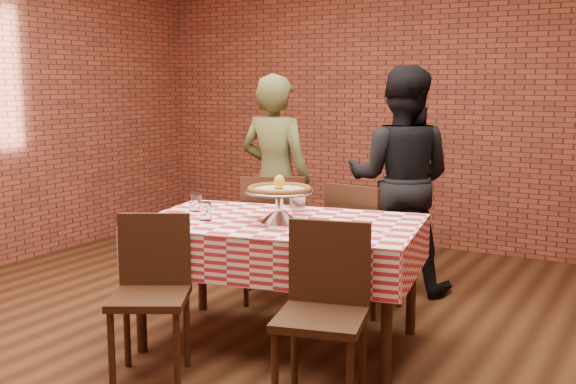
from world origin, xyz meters
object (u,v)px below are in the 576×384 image
object	(u,v)px
chair_far_left	(273,236)
diner_olive	(275,179)
condiment_caddy	(298,201)
pizza	(279,190)
pizza_stand	(279,206)
table	(281,283)
water_glass_left	(206,211)
diner_black	(400,180)
chair_near_right	(321,320)
water_glass_right	(196,203)
chair_near_left	(150,301)
chair_far_right	(365,246)

from	to	relation	value
chair_far_left	diner_olive	xyz separation A→B (m)	(-0.23, 0.41, 0.35)
condiment_caddy	pizza	bearing A→B (deg)	-107.33
pizza_stand	table	bearing A→B (deg)	111.72
table	water_glass_left	xyz separation A→B (m)	(-0.38, -0.22, 0.44)
pizza	water_glass_left	bearing A→B (deg)	-155.32
diner_black	pizza	bearing A→B (deg)	69.95
chair_near_right	water_glass_right	bearing A→B (deg)	138.75
table	pizza	xyz separation A→B (m)	(0.01, -0.04, 0.57)
chair_near_right	diner_black	xyz separation A→B (m)	(-0.37, 2.02, 0.40)
water_glass_left	water_glass_right	size ratio (longest dim) A/B	1.00
condiment_caddy	diner_black	distance (m)	1.13
chair_near_left	diner_olive	xyz separation A→B (m)	(-0.38, 1.93, 0.38)
table	diner_black	world-z (taller)	diner_black
table	water_glass_left	bearing A→B (deg)	-150.16
chair_near_right	condiment_caddy	bearing A→B (deg)	110.47
chair_far_left	diner_olive	distance (m)	0.59
water_glass_left	chair_far_right	bearing A→B (deg)	61.79
pizza_stand	diner_olive	world-z (taller)	diner_olive
water_glass_left	chair_near_left	world-z (taller)	same
table	chair_far_right	distance (m)	0.86
condiment_caddy	chair_far_right	bearing A→B (deg)	39.71
water_glass_right	chair_near_right	xyz separation A→B (m)	(1.20, -0.61, -0.37)
table	water_glass_right	distance (m)	0.75
table	pizza_stand	world-z (taller)	pizza_stand
diner_black	chair_near_right	bearing A→B (deg)	88.64
chair_near_left	table	bearing A→B (deg)	37.69
pizza_stand	condiment_caddy	bearing A→B (deg)	100.39
condiment_caddy	chair_far_right	world-z (taller)	same
pizza	water_glass_right	bearing A→B (deg)	178.71
pizza_stand	water_glass_right	size ratio (longest dim) A/B	3.71
water_glass_left	chair_far_left	xyz separation A→B (m)	(-0.10, 0.94, -0.35)
diner_olive	pizza	bearing A→B (deg)	120.93
pizza_stand	chair_near_right	world-z (taller)	pizza_stand
chair_far_right	diner_olive	distance (m)	1.02
pizza_stand	pizza	xyz separation A→B (m)	(0.00, 0.00, 0.10)
pizza_stand	pizza	size ratio (longest dim) A/B	1.10
diner_black	chair_far_right	bearing A→B (deg)	74.31
condiment_caddy	chair_far_left	world-z (taller)	chair_far_left
chair_far_left	table	bearing A→B (deg)	93.54
chair_far_right	water_glass_left	bearing A→B (deg)	69.77
table	pizza_stand	distance (m)	0.48
pizza	diner_olive	bearing A→B (deg)	121.88
water_glass_right	diner_black	distance (m)	1.64
condiment_caddy	diner_olive	distance (m)	1.08
water_glass_left	condiment_caddy	xyz separation A→B (m)	(0.34, 0.51, 0.01)
diner_olive	diner_black	world-z (taller)	diner_black
pizza_stand	chair_near_right	distance (m)	0.92
chair_near_right	diner_black	world-z (taller)	diner_black
water_glass_left	diner_black	bearing A→B (deg)	69.37
chair_near_left	chair_far_right	bearing A→B (deg)	42.81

